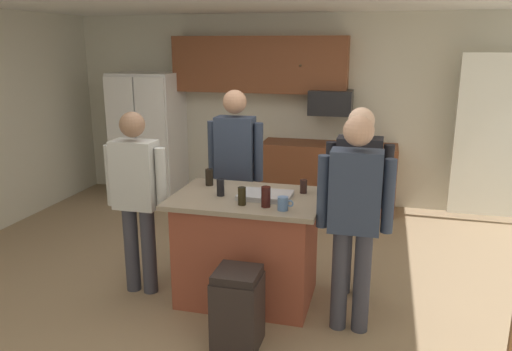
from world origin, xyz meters
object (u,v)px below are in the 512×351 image
object	(u,v)px
mug_blue_stoneware	(283,204)
glass_stout_tall	(303,186)
person_host_foreground	(136,192)
person_guest_left	(358,190)
kitchen_island	(247,247)
microwave_over_range	(331,102)
glass_dark_ale	(266,197)
person_guest_right	(354,211)
person_guest_by_door	(235,164)
glass_short_whisky	(221,187)
refrigerator	(148,136)
trash_bin	(238,309)
glass_pilsner	(209,177)
tumbler_amber	(242,196)
serving_tray	(265,195)

from	to	relation	value
mug_blue_stoneware	glass_stout_tall	bearing A→B (deg)	81.07
person_host_foreground	person_guest_left	size ratio (longest dim) A/B	0.97
kitchen_island	mug_blue_stoneware	world-z (taller)	mug_blue_stoneware
person_host_foreground	glass_stout_tall	world-z (taller)	person_host_foreground
microwave_over_range	glass_dark_ale	bearing A→B (deg)	-93.28
person_guest_right	microwave_over_range	bearing A→B (deg)	-62.50
microwave_over_range	person_guest_by_door	world-z (taller)	person_guest_by_door
microwave_over_range	glass_short_whisky	bearing A→B (deg)	-102.44
person_guest_right	glass_dark_ale	distance (m)	0.70
mug_blue_stoneware	refrigerator	bearing A→B (deg)	131.70
microwave_over_range	person_guest_right	xyz separation A→B (m)	(0.52, -3.02, -0.46)
person_guest_left	person_guest_right	bearing A→B (deg)	71.94
mug_blue_stoneware	person_guest_by_door	bearing A→B (deg)	124.01
person_guest_right	trash_bin	bearing A→B (deg)	46.60
refrigerator	mug_blue_stoneware	size ratio (longest dim) A/B	14.29
glass_short_whisky	glass_stout_tall	bearing A→B (deg)	20.82
mug_blue_stoneware	microwave_over_range	bearing A→B (deg)	89.61
person_guest_by_door	glass_dark_ale	size ratio (longest dim) A/B	10.65
glass_short_whisky	glass_dark_ale	distance (m)	0.48
glass_pilsner	glass_short_whisky	world-z (taller)	glass_pilsner
refrigerator	kitchen_island	world-z (taller)	refrigerator
microwave_over_range	kitchen_island	distance (m)	2.92
glass_pilsner	kitchen_island	bearing A→B (deg)	-29.03
kitchen_island	glass_pilsner	world-z (taller)	glass_pilsner
person_guest_right	glass_dark_ale	xyz separation A→B (m)	(-0.69, 0.05, 0.04)
glass_dark_ale	person_guest_right	bearing A→B (deg)	-4.09
tumbler_amber	person_guest_by_door	bearing A→B (deg)	109.66
glass_pilsner	tumbler_amber	world-z (taller)	glass_pilsner
kitchen_island	glass_dark_ale	size ratio (longest dim) A/B	7.61
person_host_foreground	glass_pilsner	distance (m)	0.66
person_guest_by_door	glass_stout_tall	world-z (taller)	person_guest_by_door
glass_pilsner	person_guest_left	bearing A→B (deg)	3.39
microwave_over_range	serving_tray	distance (m)	2.79
person_guest_right	glass_stout_tall	world-z (taller)	person_guest_right
refrigerator	person_guest_by_door	bearing A→B (deg)	-44.67
tumbler_amber	serving_tray	xyz separation A→B (m)	(0.14, 0.23, -0.05)
microwave_over_range	tumbler_amber	bearing A→B (deg)	-97.06
kitchen_island	person_host_foreground	distance (m)	1.08
person_host_foreground	glass_stout_tall	bearing A→B (deg)	5.89
person_guest_by_door	trash_bin	world-z (taller)	person_guest_by_door
kitchen_island	glass_short_whisky	xyz separation A→B (m)	(-0.22, -0.05, 0.54)
mug_blue_stoneware	serving_tray	size ratio (longest dim) A/B	0.29
person_host_foreground	person_guest_by_door	bearing A→B (deg)	46.55
microwave_over_range	person_guest_right	world-z (taller)	person_guest_right
glass_dark_ale	glass_pilsner	bearing A→B (deg)	143.51
person_guest_right	mug_blue_stoneware	size ratio (longest dim) A/B	13.49
refrigerator	glass_pilsner	distance (m)	2.97
kitchen_island	person_guest_left	distance (m)	1.08
glass_short_whisky	tumbler_amber	bearing A→B (deg)	-38.26
glass_pilsner	mug_blue_stoneware	bearing A→B (deg)	-33.37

